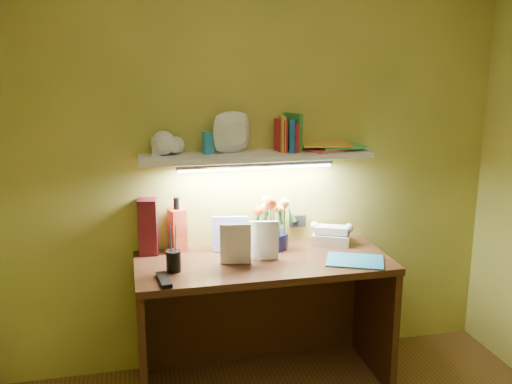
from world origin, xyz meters
TOP-DOWN VIEW (x-y plane):
  - desk at (0.00, 1.20)m, footprint 1.40×0.60m
  - flower_bouquet at (0.10, 1.39)m, footprint 0.23×0.23m
  - telephone at (0.46, 1.38)m, footprint 0.26×0.23m
  - desk_clock at (0.54, 1.43)m, footprint 0.08×0.05m
  - whisky_bottle at (-0.45, 1.45)m, footprint 0.11×0.11m
  - whisky_box at (-0.61, 1.44)m, footprint 0.11×0.11m
  - pen_cup at (-0.50, 1.14)m, footprint 0.10×0.10m
  - art_card at (-0.15, 1.39)m, footprint 0.21×0.08m
  - tv_remote at (-0.56, 1.00)m, footprint 0.07×0.19m
  - blue_folder at (0.48, 1.06)m, footprint 0.37×0.33m
  - desk_book_a at (-0.24, 1.19)m, footprint 0.17×0.06m
  - desk_book_b at (-0.08, 1.22)m, footprint 0.16×0.05m
  - wall_shelf at (-0.01, 1.38)m, footprint 1.30×0.37m

SIDE VIEW (x-z plane):
  - desk at x=0.00m, z-range 0.00..0.75m
  - blue_folder at x=0.48m, z-range 0.75..0.76m
  - tv_remote at x=-0.56m, z-range 0.75..0.77m
  - desk_clock at x=0.54m, z-range 0.75..0.83m
  - telephone at x=0.46m, z-range 0.75..0.88m
  - pen_cup at x=-0.50m, z-range 0.75..0.94m
  - art_card at x=-0.15m, z-range 0.75..0.95m
  - desk_book_b at x=-0.08m, z-range 0.75..0.97m
  - desk_book_a at x=-0.24m, z-range 0.75..0.97m
  - whisky_bottle at x=-0.45m, z-range 0.75..1.07m
  - whisky_box at x=-0.61m, z-range 0.75..1.07m
  - flower_bouquet at x=0.10m, z-range 0.75..1.08m
  - wall_shelf at x=-0.01m, z-range 1.21..1.46m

